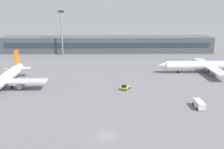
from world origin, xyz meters
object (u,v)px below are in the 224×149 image
airplane_mid (206,65)px  baggage_tug_yellow (125,87)px  floodlight_tower_west (62,29)px  airplane_near (1,82)px  service_van_white (199,104)px

airplane_mid → baggage_tug_yellow: size_ratio=10.78×
baggage_tug_yellow → floodlight_tower_west: floodlight_tower_west is taller
airplane_mid → airplane_near: bearing=-164.2°
airplane_near → airplane_mid: (76.80, 21.77, -0.12)m
airplane_mid → service_van_white: (-15.29, -37.09, -2.02)m
airplane_near → service_van_white: 63.42m
airplane_mid → service_van_white: 40.17m
airplane_near → baggage_tug_yellow: size_ratio=11.19×
airplane_near → service_van_white: airplane_near is taller
airplane_near → baggage_tug_yellow: (41.59, 0.62, -2.45)m
baggage_tug_yellow → service_van_white: (19.92, -15.94, 0.31)m
baggage_tug_yellow → service_van_white: size_ratio=0.73×
airplane_mid → baggage_tug_yellow: airplane_mid is taller
airplane_near → service_van_white: (61.51, -15.31, -2.14)m
baggage_tug_yellow → airplane_mid: bearing=31.0°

